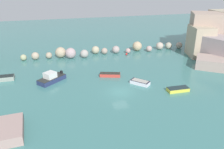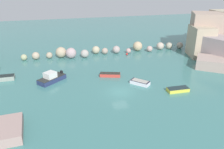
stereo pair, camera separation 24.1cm
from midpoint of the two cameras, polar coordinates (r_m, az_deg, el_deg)
cove_water at (r=37.72m, az=1.91°, el=-4.32°), size 160.00×160.00×0.00m
cliff_headland_right at (r=65.19m, az=25.85°, el=8.99°), size 27.67×26.07×9.98m
rock_breakwater at (r=56.49m, az=-2.26°, el=6.07°), size 40.99×4.25×2.50m
channel_buoy at (r=56.09m, az=3.53°, el=5.10°), size 0.52×0.52×0.52m
moored_boat_1 at (r=43.46m, az=-0.65°, el=-0.05°), size 4.06×2.38×0.67m
moored_boat_2 at (r=42.53m, az=-15.04°, el=-0.89°), size 5.30×4.92×1.88m
moored_boat_4 at (r=39.26m, az=15.98°, el=-3.59°), size 3.60×1.53×0.65m
moored_boat_5 at (r=40.49m, az=6.84°, el=-1.94°), size 3.32×3.44×0.71m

